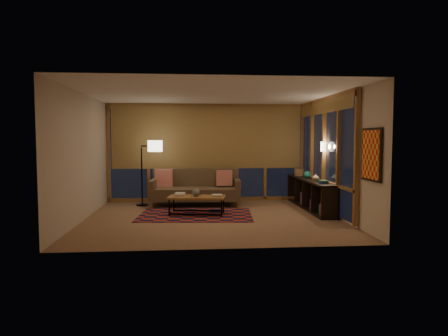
{
  "coord_description": "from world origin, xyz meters",
  "views": [
    {
      "loc": [
        -0.46,
        -8.64,
        1.71
      ],
      "look_at": [
        0.28,
        0.22,
        1.08
      ],
      "focal_mm": 32.0,
      "sensor_mm": 36.0,
      "label": 1
    }
  ],
  "objects": [
    {
      "name": "pillow_right",
      "position": [
        0.41,
        1.78,
        0.67
      ],
      "size": [
        0.42,
        0.17,
        0.41
      ],
      "primitive_type": null,
      "rotation": [
        0.0,
        0.0,
        0.08
      ],
      "color": "red",
      "rests_on": "sofa"
    },
    {
      "name": "ceiling",
      "position": [
        0.0,
        0.0,
        2.7
      ],
      "size": [
        5.5,
        5.0,
        0.01
      ],
      "primitive_type": "cube",
      "color": "white",
      "rests_on": "walls"
    },
    {
      "name": "window_wall_back",
      "position": [
        0.0,
        2.43,
        1.35
      ],
      "size": [
        5.3,
        0.16,
        2.6
      ],
      "primitive_type": null,
      "color": "brown",
      "rests_on": "walls"
    },
    {
      "name": "wall_art",
      "position": [
        2.71,
        -1.85,
        1.45
      ],
      "size": [
        0.06,
        0.74,
        0.94
      ],
      "primitive_type": null,
      "color": "red",
      "rests_on": "walls"
    },
    {
      "name": "pillow_left",
      "position": [
        -1.18,
        1.88,
        0.7
      ],
      "size": [
        0.47,
        0.19,
        0.46
      ],
      "primitive_type": null,
      "rotation": [
        0.0,
        0.0,
        0.09
      ],
      "color": "red",
      "rests_on": "sofa"
    },
    {
      "name": "walls",
      "position": [
        0.0,
        0.0,
        1.35
      ],
      "size": [
        5.51,
        5.01,
        2.7
      ],
      "color": "beige",
      "rests_on": "floor"
    },
    {
      "name": "basket",
      "position": [
        2.47,
        1.93,
        0.83
      ],
      "size": [
        0.26,
        0.26,
        0.19
      ],
      "primitive_type": "cylinder",
      "rotation": [
        0.0,
        0.0,
        -0.02
      ],
      "color": "#9D6E4B",
      "rests_on": "bookshelf"
    },
    {
      "name": "shelf_book_stack",
      "position": [
        2.49,
        0.03,
        0.77
      ],
      "size": [
        0.21,
        0.27,
        0.07
      ],
      "primitive_type": null,
      "rotation": [
        0.0,
        0.0,
        0.17
      ],
      "color": "white",
      "rests_on": "bookshelf"
    },
    {
      "name": "floor",
      "position": [
        0.0,
        0.0,
        0.0
      ],
      "size": [
        5.5,
        5.0,
        0.01
      ],
      "primitive_type": "cube",
      "color": "#A47A59",
      "rests_on": "ground"
    },
    {
      "name": "ceramic_pot",
      "position": [
        -0.35,
        0.37,
        0.52
      ],
      "size": [
        0.19,
        0.19,
        0.18
      ],
      "primitive_type": "sphere",
      "rotation": [
        0.0,
        0.0,
        0.05
      ],
      "color": "#303134",
      "rests_on": "coffee_table"
    },
    {
      "name": "book_stack_a",
      "position": [
        -0.71,
        0.5,
        0.46
      ],
      "size": [
        0.25,
        0.21,
        0.06
      ],
      "primitive_type": null,
      "rotation": [
        0.0,
        0.0,
        -0.19
      ],
      "color": "white",
      "rests_on": "coffee_table"
    },
    {
      "name": "window_wall_right",
      "position": [
        2.68,
        0.6,
        1.35
      ],
      "size": [
        0.16,
        3.7,
        2.6
      ],
      "primitive_type": null,
      "color": "brown",
      "rests_on": "walls"
    },
    {
      "name": "bookshelf",
      "position": [
        2.49,
        1.0,
        0.37
      ],
      "size": [
        0.4,
        2.94,
        0.73
      ],
      "primitive_type": null,
      "color": "#2E2016",
      "rests_on": "floor"
    },
    {
      "name": "coffee_table",
      "position": [
        -0.33,
        0.4,
        0.21
      ],
      "size": [
        1.36,
        0.8,
        0.43
      ],
      "primitive_type": null,
      "rotation": [
        0.0,
        0.0,
        -0.17
      ],
      "color": "brown",
      "rests_on": "floor"
    },
    {
      "name": "wall_sconce",
      "position": [
        2.62,
        0.45,
        1.55
      ],
      "size": [
        0.12,
        0.18,
        0.22
      ],
      "primitive_type": null,
      "color": "white",
      "rests_on": "walls"
    },
    {
      "name": "book_stack_b",
      "position": [
        0.12,
        0.33,
        0.45
      ],
      "size": [
        0.24,
        0.2,
        0.04
      ],
      "primitive_type": null,
      "rotation": [
        0.0,
        0.0,
        -0.11
      ],
      "color": "white",
      "rests_on": "coffee_table"
    },
    {
      "name": "vase",
      "position": [
        2.49,
        0.57,
        0.82
      ],
      "size": [
        0.2,
        0.2,
        0.17
      ],
      "primitive_type": "imported",
      "rotation": [
        0.0,
        0.0,
        -0.26
      ],
      "color": "tan",
      "rests_on": "bookshelf"
    },
    {
      "name": "floor_lamp",
      "position": [
        -1.73,
        1.81,
        0.85
      ],
      "size": [
        0.67,
        0.56,
        1.7
      ],
      "primitive_type": null,
      "rotation": [
        0.0,
        0.0,
        -0.4
      ],
      "color": "black",
      "rests_on": "floor"
    },
    {
      "name": "teal_bowl",
      "position": [
        2.49,
        1.26,
        0.82
      ],
      "size": [
        0.2,
        0.2,
        0.18
      ],
      "primitive_type": "sphere",
      "rotation": [
        0.0,
        0.0,
        0.11
      ],
      "color": "#1C836F",
      "rests_on": "bookshelf"
    },
    {
      "name": "sofa",
      "position": [
        -0.34,
        1.67,
        0.47
      ],
      "size": [
        2.32,
        1.04,
        0.93
      ],
      "primitive_type": null,
      "rotation": [
        0.0,
        0.0,
        -0.05
      ],
      "color": "brown",
      "rests_on": "floor"
    },
    {
      "name": "area_rug",
      "position": [
        -0.36,
        0.35,
        0.01
      ],
      "size": [
        2.66,
        1.89,
        0.01
      ],
      "primitive_type": "cube",
      "rotation": [
        0.0,
        0.0,
        -0.08
      ],
      "color": "#A12D1C",
      "rests_on": "floor"
    }
  ]
}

